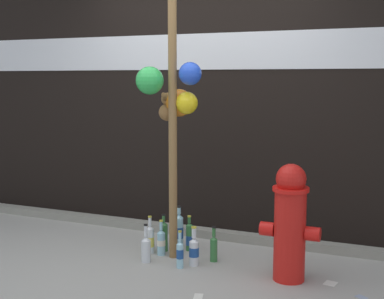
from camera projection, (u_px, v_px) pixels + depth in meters
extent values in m
plane|color=#9E9B93|center=(137.00, 273.00, 4.14)|extent=(14.00, 14.00, 0.00)
cube|color=black|center=(207.00, 34.00, 5.25)|extent=(10.00, 0.20, 3.91)
cube|color=silver|center=(167.00, 52.00, 5.33)|extent=(5.07, 0.01, 0.35)
cube|color=gray|center=(191.00, 231.00, 5.13)|extent=(8.00, 0.12, 0.08)
cylinder|color=olive|center=(173.00, 83.00, 4.31)|extent=(0.07, 0.07, 2.96)
sphere|color=blue|center=(190.00, 74.00, 4.26)|extent=(0.19, 0.19, 0.19)
sphere|color=green|center=(150.00, 81.00, 4.30)|extent=(0.23, 0.23, 0.23)
sphere|color=yellow|center=(187.00, 103.00, 4.35)|extent=(0.19, 0.19, 0.19)
sphere|color=orange|center=(179.00, 103.00, 4.44)|extent=(0.23, 0.23, 0.23)
sphere|color=brown|center=(167.00, 112.00, 4.46)|extent=(0.15, 0.15, 0.15)
sphere|color=brown|center=(167.00, 99.00, 4.44)|extent=(0.11, 0.11, 0.11)
sphere|color=brown|center=(164.00, 95.00, 4.45)|extent=(0.04, 0.04, 0.04)
sphere|color=brown|center=(171.00, 95.00, 4.43)|extent=(0.04, 0.04, 0.04)
sphere|color=brown|center=(165.00, 99.00, 4.40)|extent=(0.04, 0.04, 0.04)
cylinder|color=red|center=(290.00, 236.00, 3.96)|extent=(0.24, 0.24, 0.69)
cylinder|color=red|center=(291.00, 189.00, 3.91)|extent=(0.27, 0.27, 0.03)
sphere|color=red|center=(291.00, 179.00, 3.90)|extent=(0.23, 0.23, 0.23)
cylinder|color=red|center=(267.00, 229.00, 4.02)|extent=(0.11, 0.11, 0.11)
cylinder|color=red|center=(313.00, 234.00, 3.89)|extent=(0.11, 0.11, 0.11)
cylinder|color=#337038|center=(189.00, 238.00, 4.67)|extent=(0.06, 0.06, 0.23)
cone|color=#337038|center=(189.00, 224.00, 4.65)|extent=(0.06, 0.06, 0.02)
cylinder|color=#337038|center=(189.00, 220.00, 4.65)|extent=(0.03, 0.03, 0.05)
cylinder|color=#1E478C|center=(189.00, 240.00, 4.67)|extent=(0.06, 0.06, 0.09)
cylinder|color=gold|center=(189.00, 216.00, 4.64)|extent=(0.03, 0.03, 0.01)
cylinder|color=#93CCE0|center=(179.00, 232.00, 4.80)|extent=(0.08, 0.08, 0.26)
cone|color=#93CCE0|center=(179.00, 216.00, 4.78)|extent=(0.08, 0.08, 0.03)
cylinder|color=#93CCE0|center=(179.00, 211.00, 4.77)|extent=(0.03, 0.03, 0.06)
cylinder|color=#1E478C|center=(179.00, 233.00, 4.80)|extent=(0.08, 0.08, 0.10)
cylinder|color=black|center=(179.00, 207.00, 4.77)|extent=(0.04, 0.04, 0.01)
cylinder|color=silver|center=(146.00, 251.00, 4.38)|extent=(0.08, 0.08, 0.18)
cone|color=silver|center=(146.00, 239.00, 4.37)|extent=(0.08, 0.08, 0.03)
cylinder|color=silver|center=(146.00, 231.00, 4.36)|extent=(0.03, 0.03, 0.10)
cylinder|color=black|center=(146.00, 225.00, 4.35)|extent=(0.03, 0.03, 0.01)
cylinder|color=#337038|center=(164.00, 238.00, 4.66)|extent=(0.07, 0.07, 0.24)
cone|color=#337038|center=(164.00, 223.00, 4.64)|extent=(0.07, 0.07, 0.03)
cylinder|color=#337038|center=(164.00, 219.00, 4.63)|extent=(0.03, 0.03, 0.05)
cylinder|color=black|center=(164.00, 215.00, 4.63)|extent=(0.03, 0.03, 0.01)
cylinder|color=#337038|center=(214.00, 250.00, 4.39)|extent=(0.06, 0.06, 0.19)
cone|color=#337038|center=(214.00, 238.00, 4.38)|extent=(0.06, 0.06, 0.02)
cylinder|color=#337038|center=(214.00, 232.00, 4.37)|extent=(0.03, 0.03, 0.07)
cylinder|color=black|center=(214.00, 227.00, 4.37)|extent=(0.03, 0.03, 0.01)
cylinder|color=#93CCE0|center=(161.00, 244.00, 4.55)|extent=(0.07, 0.07, 0.20)
cone|color=#93CCE0|center=(161.00, 231.00, 4.54)|extent=(0.07, 0.07, 0.03)
cylinder|color=#93CCE0|center=(161.00, 226.00, 4.53)|extent=(0.03, 0.03, 0.07)
cylinder|color=silver|center=(161.00, 243.00, 4.55)|extent=(0.07, 0.07, 0.05)
cylinder|color=gold|center=(161.00, 221.00, 4.52)|extent=(0.03, 0.03, 0.01)
cylinder|color=silver|center=(150.00, 241.00, 4.61)|extent=(0.07, 0.07, 0.22)
cone|color=silver|center=(150.00, 227.00, 4.59)|extent=(0.07, 0.07, 0.03)
cylinder|color=silver|center=(150.00, 222.00, 4.58)|extent=(0.03, 0.03, 0.08)
cylinder|color=#D8C64C|center=(150.00, 242.00, 4.61)|extent=(0.07, 0.07, 0.09)
cylinder|color=gold|center=(150.00, 217.00, 4.58)|extent=(0.03, 0.03, 0.01)
cylinder|color=#93CCE0|center=(180.00, 256.00, 4.24)|extent=(0.06, 0.06, 0.20)
cone|color=#93CCE0|center=(180.00, 243.00, 4.23)|extent=(0.06, 0.06, 0.02)
cylinder|color=#93CCE0|center=(180.00, 237.00, 4.22)|extent=(0.02, 0.02, 0.08)
cylinder|color=#1E478C|center=(180.00, 254.00, 4.24)|extent=(0.06, 0.06, 0.08)
cylinder|color=gold|center=(180.00, 231.00, 4.21)|extent=(0.03, 0.03, 0.01)
cylinder|color=silver|center=(194.00, 253.00, 4.30)|extent=(0.08, 0.08, 0.20)
cone|color=silver|center=(194.00, 240.00, 4.28)|extent=(0.08, 0.08, 0.03)
cylinder|color=silver|center=(194.00, 233.00, 4.27)|extent=(0.04, 0.04, 0.08)
cylinder|color=#1E478C|center=(194.00, 252.00, 4.29)|extent=(0.08, 0.08, 0.08)
cylinder|color=gold|center=(194.00, 227.00, 4.27)|extent=(0.04, 0.04, 0.01)
cube|color=silver|center=(198.00, 297.00, 3.68)|extent=(0.09, 0.13, 0.01)
cube|color=#8C99B2|center=(361.00, 297.00, 3.68)|extent=(0.10, 0.09, 0.01)
cube|color=silver|center=(330.00, 283.00, 3.93)|extent=(0.10, 0.11, 0.01)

